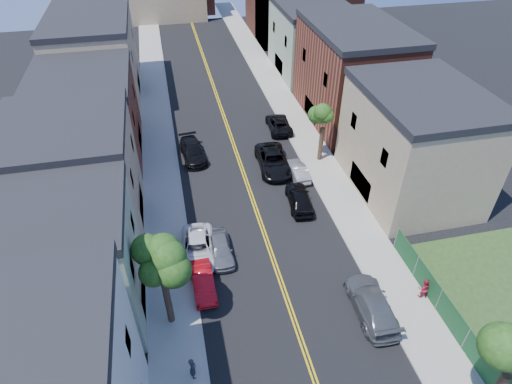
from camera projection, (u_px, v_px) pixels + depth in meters
sidewalk_left at (156, 128)px, 48.37m from camera, size 3.20×100.00×0.15m
sidewalk_right at (291, 114)px, 51.08m from camera, size 3.20×100.00×0.15m
curb_left at (172, 127)px, 48.67m from camera, size 0.30×100.00×0.15m
curb_right at (277, 115)px, 50.78m from camera, size 0.30×100.00×0.15m
bldg_left_palegrn at (61, 270)px, 26.30m from camera, size 9.00×8.00×8.50m
bldg_left_tan_near at (75, 181)px, 33.06m from camera, size 9.00×10.00×9.00m
bldg_left_brick at (88, 120)px, 41.83m from camera, size 9.00×12.00×8.00m
bldg_left_tan_far at (96, 60)px, 52.13m from camera, size 9.00×16.00×9.50m
bldg_right_tan at (414, 146)px, 37.10m from camera, size 9.00×12.00×9.00m
bldg_right_brick at (352, 76)px, 47.56m from camera, size 9.00×14.00×10.00m
bldg_right_palegrn at (311, 41)px, 58.78m from camera, size 9.00×12.00×8.50m
fence_right at (452, 318)px, 27.28m from camera, size 0.04×15.00×1.90m
tree_left_mid at (158, 251)px, 24.38m from camera, size 5.20×5.20×9.29m
tree_right_far at (325, 108)px, 39.90m from camera, size 4.40×4.40×8.03m
red_sedan at (203, 281)px, 30.20m from camera, size 1.54×4.19×1.37m
white_pickup at (198, 248)px, 32.64m from camera, size 2.96×5.52×1.47m
grey_car_left at (221, 249)px, 32.64m from camera, size 1.72×4.20×1.42m
black_car_left at (193, 151)px, 43.32m from camera, size 2.64×5.47×1.53m
grey_car_right at (372, 304)px, 28.51m from camera, size 2.57×5.76×1.64m
black_car_right at (299, 198)px, 37.33m from camera, size 2.34×4.85×1.60m
silver_car_right at (297, 171)px, 40.84m from camera, size 1.57×4.10×1.33m
dark_car_right_far at (279, 124)px, 47.89m from camera, size 2.58×5.18×1.41m
black_suv_lane at (273, 161)px, 41.80m from camera, size 3.11×6.25×1.70m
pedestrian_left at (193, 368)px, 24.75m from camera, size 0.41×0.62×1.68m
pedestrian_right at (423, 288)px, 29.35m from camera, size 0.92×0.79×1.64m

